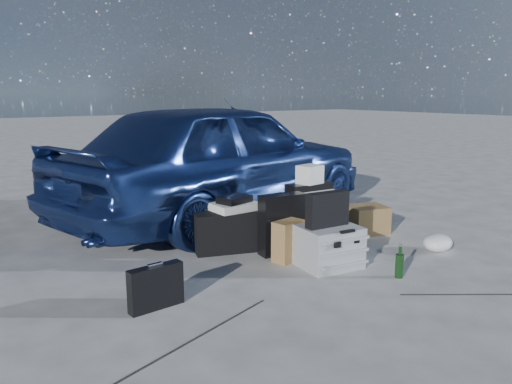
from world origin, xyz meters
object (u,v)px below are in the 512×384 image
car (222,159)px  pelican_case (329,246)px  cardboard_box (367,219)px  duffel_bag (234,230)px  green_bottle (400,262)px  briefcase (156,287)px  suitcase_left (282,224)px  suitcase_right (309,211)px

car → pelican_case: car is taller
cardboard_box → car: bearing=120.7°
duffel_bag → green_bottle: 1.59m
car → briefcase: car is taller
suitcase_left → suitcase_right: size_ratio=0.97×
duffel_bag → cardboard_box: 1.53m
duffel_bag → cardboard_box: bearing=5.1°
car → green_bottle: bearing=168.7°
briefcase → green_bottle: bearing=-22.2°
briefcase → cardboard_box: bearing=5.7°
briefcase → suitcase_right: (2.00, 0.67, 0.14)m
duffel_bag → cardboard_box: (1.49, -0.35, -0.04)m
duffel_bag → green_bottle: duffel_bag is taller
suitcase_left → green_bottle: (0.40, -1.06, -0.15)m
car → duffel_bag: size_ratio=5.43×
car → pelican_case: size_ratio=8.42×
green_bottle → briefcase: bearing=162.2°
suitcase_left → car: bearing=87.5°
car → briefcase: size_ratio=10.43×
suitcase_right → green_bottle: size_ratio=2.17×
pelican_case → briefcase: pelican_case is taller
suitcase_right → cardboard_box: 0.71m
briefcase → duffel_bag: 1.44m
briefcase → cardboard_box: size_ratio=1.01×
cardboard_box → duffel_bag: bearing=166.9°
pelican_case → car: bearing=93.3°
pelican_case → cardboard_box: (1.08, 0.55, -0.03)m
car → cardboard_box: size_ratio=10.58×
duffel_bag → pelican_case: bearing=-47.0°
briefcase → pelican_case: bearing=-6.9°
green_bottle → pelican_case: bearing=118.3°
car → suitcase_right: car is taller
pelican_case → green_bottle: pelican_case is taller
pelican_case → suitcase_right: size_ratio=0.85×
suitcase_left → green_bottle: suitcase_left is taller
suitcase_right → duffel_bag: size_ratio=0.76×
car → suitcase_left: size_ratio=7.35×
suitcase_left → cardboard_box: 1.19m
car → suitcase_left: car is taller
duffel_bag → car: bearing=81.4°
suitcase_right → car: bearing=104.5°
suitcase_right → pelican_case: bearing=-114.5°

